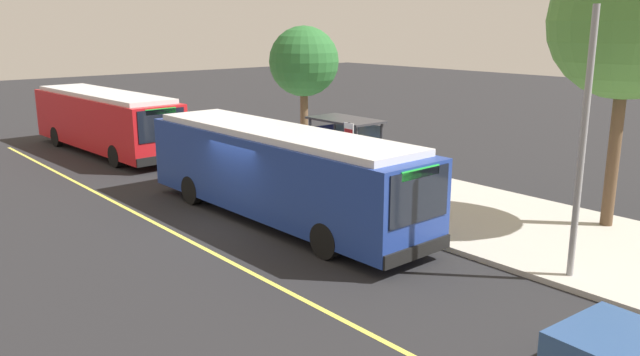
% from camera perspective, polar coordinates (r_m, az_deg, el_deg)
% --- Properties ---
extents(ground_plane, '(120.00, 120.00, 0.00)m').
position_cam_1_polar(ground_plane, '(20.32, -7.07, -3.89)').
color(ground_plane, '#232326').
extents(sidewalk_curb, '(44.00, 6.40, 0.15)m').
position_cam_1_polar(sidewalk_curb, '(23.96, 4.98, -0.91)').
color(sidewalk_curb, '#B7B2A8').
rests_on(sidewalk_curb, ground_plane).
extents(lane_stripe_center, '(36.00, 0.14, 0.01)m').
position_cam_1_polar(lane_stripe_center, '(19.27, -12.56, -5.10)').
color(lane_stripe_center, '#E0D64C').
rests_on(lane_stripe_center, ground_plane).
extents(transit_bus_main, '(11.58, 2.75, 2.95)m').
position_cam_1_polar(transit_bus_main, '(19.93, -3.75, 0.66)').
color(transit_bus_main, navy).
rests_on(transit_bus_main, ground_plane).
extents(transit_bus_second, '(11.16, 3.06, 2.95)m').
position_cam_1_polar(transit_bus_second, '(32.29, -18.81, 5.01)').
color(transit_bus_second, red).
rests_on(transit_bus_second, ground_plane).
extents(bus_shelter, '(2.90, 1.60, 2.48)m').
position_cam_1_polar(bus_shelter, '(24.34, 2.26, 3.80)').
color(bus_shelter, '#333338').
rests_on(bus_shelter, sidewalk_curb).
extents(waiting_bench, '(1.60, 0.48, 0.95)m').
position_cam_1_polar(waiting_bench, '(24.19, 2.74, 0.62)').
color(waiting_bench, brown).
rests_on(waiting_bench, sidewalk_curb).
extents(route_sign_post, '(0.44, 0.08, 2.80)m').
position_cam_1_polar(route_sign_post, '(21.13, 2.62, 2.37)').
color(route_sign_post, '#333338').
rests_on(route_sign_post, sidewalk_curb).
extents(pedestrian_commuter, '(0.24, 0.40, 1.69)m').
position_cam_1_polar(pedestrian_commuter, '(24.80, -4.50, 2.07)').
color(pedestrian_commuter, '#282D47').
rests_on(pedestrian_commuter, sidewalk_curb).
extents(street_tree_near_shelter, '(3.17, 3.17, 5.89)m').
position_cam_1_polar(street_tree_near_shelter, '(29.12, -1.47, 10.41)').
color(street_tree_near_shelter, brown).
rests_on(street_tree_near_shelter, sidewalk_curb).
extents(street_tree_upstreet, '(4.45, 4.45, 8.27)m').
position_cam_1_polar(street_tree_upstreet, '(20.37, 26.07, 12.54)').
color(street_tree_upstreet, brown).
rests_on(street_tree_upstreet, sidewalk_curb).
extents(utility_pole, '(0.16, 0.16, 6.40)m').
position_cam_1_polar(utility_pole, '(15.91, 22.59, 2.66)').
color(utility_pole, gray).
rests_on(utility_pole, sidewalk_curb).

